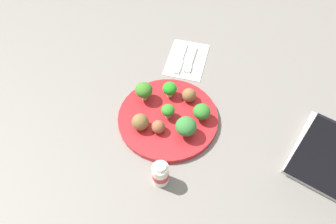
{
  "coord_description": "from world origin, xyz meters",
  "views": [
    {
      "loc": [
        0.51,
        0.16,
        0.75
      ],
      "look_at": [
        0.0,
        0.0,
        0.04
      ],
      "focal_mm": 34.89,
      "sensor_mm": 36.0,
      "label": 1
    }
  ],
  "objects_px": {
    "broccoli_floret_front_left": "(167,110)",
    "yogurt_bottle": "(160,174)",
    "knife": "(181,59)",
    "broccoli_floret_mid_left": "(202,112)",
    "meatball_mid_right": "(189,95)",
    "meatball_far_rim": "(140,122)",
    "fork": "(192,61)",
    "broccoli_floret_front_right": "(170,89)",
    "meatball_front_left": "(158,127)",
    "broccoli_floret_near_rim": "(144,90)",
    "napkin": "(187,59)",
    "plate": "(168,118)",
    "broccoli_floret_back_left": "(186,126)"
  },
  "relations": [
    {
      "from": "broccoli_floret_front_left",
      "to": "yogurt_bottle",
      "type": "relative_size",
      "value": 0.55
    },
    {
      "from": "broccoli_floret_front_left",
      "to": "knife",
      "type": "xyz_separation_m",
      "value": [
        -0.24,
        -0.03,
        -0.04
      ]
    },
    {
      "from": "broccoli_floret_mid_left",
      "to": "knife",
      "type": "height_order",
      "value": "broccoli_floret_mid_left"
    },
    {
      "from": "broccoli_floret_front_left",
      "to": "knife",
      "type": "relative_size",
      "value": 0.3
    },
    {
      "from": "yogurt_bottle",
      "to": "meatball_mid_right",
      "type": "bearing_deg",
      "value": -179.81
    },
    {
      "from": "meatball_mid_right",
      "to": "meatball_far_rim",
      "type": "xyz_separation_m",
      "value": [
        0.13,
        -0.1,
        0.0
      ]
    },
    {
      "from": "fork",
      "to": "broccoli_floret_front_right",
      "type": "bearing_deg",
      "value": -7.45
    },
    {
      "from": "meatball_front_left",
      "to": "knife",
      "type": "height_order",
      "value": "meatball_front_left"
    },
    {
      "from": "broccoli_floret_near_rim",
      "to": "napkin",
      "type": "distance_m",
      "value": 0.22
    },
    {
      "from": "broccoli_floret_front_right",
      "to": "plate",
      "type": "bearing_deg",
      "value": 14.12
    },
    {
      "from": "broccoli_floret_front_left",
      "to": "napkin",
      "type": "xyz_separation_m",
      "value": [
        -0.24,
        -0.01,
        -0.04
      ]
    },
    {
      "from": "broccoli_floret_front_right",
      "to": "fork",
      "type": "bearing_deg",
      "value": 172.55
    },
    {
      "from": "meatball_mid_right",
      "to": "broccoli_floret_mid_left",
      "type": "bearing_deg",
      "value": 43.12
    },
    {
      "from": "broccoli_floret_back_left",
      "to": "broccoli_floret_mid_left",
      "type": "relative_size",
      "value": 1.16
    },
    {
      "from": "broccoli_floret_mid_left",
      "to": "broccoli_floret_front_left",
      "type": "xyz_separation_m",
      "value": [
        0.02,
        -0.09,
        -0.0
      ]
    },
    {
      "from": "broccoli_floret_mid_left",
      "to": "fork",
      "type": "distance_m",
      "value": 0.24
    },
    {
      "from": "broccoli_floret_mid_left",
      "to": "broccoli_floret_front_left",
      "type": "height_order",
      "value": "broccoli_floret_mid_left"
    },
    {
      "from": "yogurt_bottle",
      "to": "broccoli_floret_front_left",
      "type": "bearing_deg",
      "value": -166.77
    },
    {
      "from": "plate",
      "to": "napkin",
      "type": "relative_size",
      "value": 1.65
    },
    {
      "from": "plate",
      "to": "yogurt_bottle",
      "type": "height_order",
      "value": "yogurt_bottle"
    },
    {
      "from": "broccoli_floret_front_left",
      "to": "broccoli_floret_front_right",
      "type": "bearing_deg",
      "value": -168.24
    },
    {
      "from": "yogurt_bottle",
      "to": "napkin",
      "type": "bearing_deg",
      "value": -172.71
    },
    {
      "from": "broccoli_floret_mid_left",
      "to": "fork",
      "type": "bearing_deg",
      "value": -158.53
    },
    {
      "from": "broccoli_floret_front_right",
      "to": "knife",
      "type": "bearing_deg",
      "value": -175.06
    },
    {
      "from": "broccoli_floret_front_left",
      "to": "fork",
      "type": "xyz_separation_m",
      "value": [
        -0.24,
        0.01,
        -0.04
      ]
    },
    {
      "from": "napkin",
      "to": "fork",
      "type": "xyz_separation_m",
      "value": [
        0.01,
        0.02,
        0.0
      ]
    },
    {
      "from": "yogurt_bottle",
      "to": "broccoli_floret_near_rim",
      "type": "bearing_deg",
      "value": -150.85
    },
    {
      "from": "napkin",
      "to": "yogurt_bottle",
      "type": "bearing_deg",
      "value": 7.29
    },
    {
      "from": "broccoli_floret_front_right",
      "to": "broccoli_floret_front_left",
      "type": "height_order",
      "value": "broccoli_floret_front_right"
    },
    {
      "from": "broccoli_floret_mid_left",
      "to": "meatball_front_left",
      "type": "distance_m",
      "value": 0.12
    },
    {
      "from": "broccoli_floret_back_left",
      "to": "meatball_far_rim",
      "type": "height_order",
      "value": "broccoli_floret_back_left"
    },
    {
      "from": "meatball_front_left",
      "to": "broccoli_floret_near_rim",
      "type": "bearing_deg",
      "value": -141.57
    },
    {
      "from": "broccoli_floret_mid_left",
      "to": "broccoli_floret_front_right",
      "type": "bearing_deg",
      "value": -115.76
    },
    {
      "from": "broccoli_floret_back_left",
      "to": "napkin",
      "type": "relative_size",
      "value": 0.34
    },
    {
      "from": "broccoli_floret_near_rim",
      "to": "meatball_front_left",
      "type": "xyz_separation_m",
      "value": [
        0.09,
        0.07,
        -0.02
      ]
    },
    {
      "from": "plate",
      "to": "meatball_far_rim",
      "type": "distance_m",
      "value": 0.09
    },
    {
      "from": "broccoli_floret_near_rim",
      "to": "broccoli_floret_front_left",
      "type": "relative_size",
      "value": 1.34
    },
    {
      "from": "broccoli_floret_mid_left",
      "to": "fork",
      "type": "xyz_separation_m",
      "value": [
        -0.22,
        -0.09,
        -0.04
      ]
    },
    {
      "from": "broccoli_floret_mid_left",
      "to": "broccoli_floret_near_rim",
      "type": "xyz_separation_m",
      "value": [
        -0.02,
        -0.17,
        0.01
      ]
    },
    {
      "from": "plate",
      "to": "yogurt_bottle",
      "type": "distance_m",
      "value": 0.19
    },
    {
      "from": "meatball_front_left",
      "to": "knife",
      "type": "distance_m",
      "value": 0.29
    },
    {
      "from": "napkin",
      "to": "yogurt_bottle",
      "type": "height_order",
      "value": "yogurt_bottle"
    },
    {
      "from": "broccoli_floret_front_right",
      "to": "broccoli_floret_back_left",
      "type": "distance_m",
      "value": 0.14
    },
    {
      "from": "broccoli_floret_front_left",
      "to": "knife",
      "type": "bearing_deg",
      "value": -172.97
    },
    {
      "from": "broccoli_floret_near_rim",
      "to": "yogurt_bottle",
      "type": "xyz_separation_m",
      "value": [
        0.22,
        0.12,
        -0.02
      ]
    },
    {
      "from": "plate",
      "to": "meatball_far_rim",
      "type": "bearing_deg",
      "value": -46.35
    },
    {
      "from": "broccoli_floret_back_left",
      "to": "meatball_mid_right",
      "type": "xyz_separation_m",
      "value": [
        -0.12,
        -0.02,
        -0.01
      ]
    },
    {
      "from": "meatball_far_rim",
      "to": "knife",
      "type": "relative_size",
      "value": 0.32
    },
    {
      "from": "plate",
      "to": "broccoli_floret_mid_left",
      "type": "bearing_deg",
      "value": 103.98
    },
    {
      "from": "broccoli_floret_mid_left",
      "to": "meatball_mid_right",
      "type": "bearing_deg",
      "value": -136.88
    }
  ]
}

